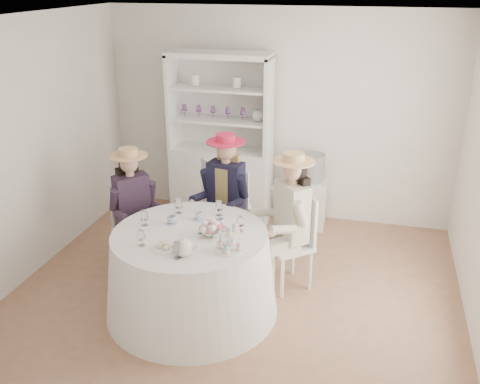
# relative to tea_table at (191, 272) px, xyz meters

# --- Properties ---
(ground) EXTENTS (4.50, 4.50, 0.00)m
(ground) POSITION_rel_tea_table_xyz_m (0.33, 0.48, -0.42)
(ground) COLOR #8D6146
(ground) RESTS_ON ground
(ceiling) EXTENTS (4.50, 4.50, 0.00)m
(ceiling) POSITION_rel_tea_table_xyz_m (0.33, 0.48, 2.28)
(ceiling) COLOR white
(ceiling) RESTS_ON wall_back
(wall_back) EXTENTS (4.50, 0.00, 4.50)m
(wall_back) POSITION_rel_tea_table_xyz_m (0.33, 2.48, 0.93)
(wall_back) COLOR silver
(wall_back) RESTS_ON ground
(wall_front) EXTENTS (4.50, 0.00, 4.50)m
(wall_front) POSITION_rel_tea_table_xyz_m (0.33, -1.52, 0.93)
(wall_front) COLOR silver
(wall_front) RESTS_ON ground
(wall_left) EXTENTS (0.00, 4.50, 4.50)m
(wall_left) POSITION_rel_tea_table_xyz_m (-1.92, 0.48, 0.93)
(wall_left) COLOR silver
(wall_left) RESTS_ON ground
(tea_table) EXTENTS (1.65, 1.65, 0.84)m
(tea_table) POSITION_rel_tea_table_xyz_m (0.00, 0.00, 0.00)
(tea_table) COLOR white
(tea_table) RESTS_ON ground
(hutch) EXTENTS (1.44, 0.89, 2.18)m
(hutch) POSITION_rel_tea_table_xyz_m (-0.34, 2.16, 0.36)
(hutch) COLOR silver
(hutch) RESTS_ON ground
(side_table) EXTENTS (0.42, 0.42, 0.63)m
(side_table) POSITION_rel_tea_table_xyz_m (0.83, 2.18, -0.10)
(side_table) COLOR silver
(side_table) RESTS_ON ground
(hatbox) EXTENTS (0.36, 0.36, 0.33)m
(hatbox) POSITION_rel_tea_table_xyz_m (0.83, 2.18, 0.38)
(hatbox) COLOR black
(hatbox) RESTS_ON side_table
(guest_left) EXTENTS (0.59, 0.58, 1.39)m
(guest_left) POSITION_rel_tea_table_xyz_m (-0.86, 0.61, 0.37)
(guest_left) COLOR silver
(guest_left) RESTS_ON ground
(guest_mid) EXTENTS (0.55, 0.58, 1.48)m
(guest_mid) POSITION_rel_tea_table_xyz_m (0.03, 1.06, 0.42)
(guest_mid) COLOR silver
(guest_mid) RESTS_ON ground
(guest_right) EXTENTS (0.63, 0.61, 1.47)m
(guest_right) POSITION_rel_tea_table_xyz_m (0.82, 0.66, 0.41)
(guest_right) COLOR silver
(guest_right) RESTS_ON ground
(spare_chair) EXTENTS (0.62, 0.62, 1.06)m
(spare_chair) POSITION_rel_tea_table_xyz_m (-0.14, 1.42, 0.15)
(spare_chair) COLOR silver
(spare_chair) RESTS_ON ground
(teacup_a) EXTENTS (0.12, 0.12, 0.07)m
(teacup_a) POSITION_rel_tea_table_xyz_m (-0.23, 0.14, 0.46)
(teacup_a) COLOR white
(teacup_a) RESTS_ON tea_table
(teacup_b) EXTENTS (0.09, 0.09, 0.07)m
(teacup_b) POSITION_rel_tea_table_xyz_m (-0.01, 0.29, 0.46)
(teacup_b) COLOR white
(teacup_b) RESTS_ON tea_table
(teacup_c) EXTENTS (0.11, 0.11, 0.07)m
(teacup_c) POSITION_rel_tea_table_xyz_m (0.23, 0.20, 0.46)
(teacup_c) COLOR white
(teacup_c) RESTS_ON tea_table
(flower_bowl) EXTENTS (0.25, 0.25, 0.05)m
(flower_bowl) POSITION_rel_tea_table_xyz_m (0.21, 0.00, 0.45)
(flower_bowl) COLOR white
(flower_bowl) RESTS_ON tea_table
(flower_arrangement) EXTENTS (0.17, 0.17, 0.06)m
(flower_arrangement) POSITION_rel_tea_table_xyz_m (0.21, -0.01, 0.50)
(flower_arrangement) COLOR #DF6F7D
(flower_arrangement) RESTS_ON tea_table
(table_teapot) EXTENTS (0.23, 0.16, 0.17)m
(table_teapot) POSITION_rel_tea_table_xyz_m (0.10, -0.40, 0.49)
(table_teapot) COLOR white
(table_teapot) RESTS_ON tea_table
(sandwich_plate) EXTENTS (0.25, 0.25, 0.05)m
(sandwich_plate) POSITION_rel_tea_table_xyz_m (-0.10, -0.33, 0.43)
(sandwich_plate) COLOR white
(sandwich_plate) RESTS_ON tea_table
(cupcake_stand) EXTENTS (0.25, 0.25, 0.24)m
(cupcake_stand) POSITION_rel_tea_table_xyz_m (0.45, -0.22, 0.51)
(cupcake_stand) COLOR white
(cupcake_stand) RESTS_ON tea_table
(stemware_set) EXTENTS (0.99, 0.99, 0.15)m
(stemware_set) POSITION_rel_tea_table_xyz_m (-0.00, 0.00, 0.50)
(stemware_set) COLOR white
(stemware_set) RESTS_ON tea_table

